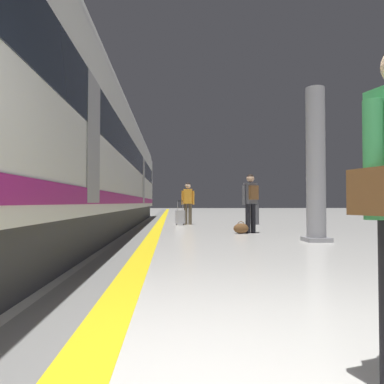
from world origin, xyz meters
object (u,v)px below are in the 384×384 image
(duffel_bag_near, at_px, (241,228))
(suitcase_mid, at_px, (180,217))
(passenger_near, at_px, (251,198))
(platform_pillar, at_px, (316,167))
(waste_bin, at_px, (254,213))
(high_speed_train, at_px, (77,147))
(passenger_mid, at_px, (188,200))

(duffel_bag_near, xyz_separation_m, suitcase_mid, (-1.66, 4.26, 0.17))
(duffel_bag_near, bearing_deg, passenger_near, 24.55)
(platform_pillar, bearing_deg, duffel_bag_near, 120.46)
(duffel_bag_near, distance_m, waste_bin, 4.73)
(high_speed_train, bearing_deg, duffel_bag_near, -0.41)
(suitcase_mid, height_order, platform_pillar, platform_pillar)
(passenger_near, xyz_separation_m, waste_bin, (1.07, 4.36, -0.58))
(high_speed_train, bearing_deg, passenger_mid, 53.22)
(passenger_mid, height_order, waste_bin, passenger_mid)
(duffel_bag_near, xyz_separation_m, waste_bin, (1.40, 4.50, 0.30))
(passenger_mid, xyz_separation_m, waste_bin, (2.74, -0.06, -0.55))
(passenger_near, height_order, platform_pillar, platform_pillar)
(high_speed_train, height_order, duffel_bag_near, high_speed_train)
(high_speed_train, bearing_deg, platform_pillar, -20.76)
(waste_bin, bearing_deg, high_speed_train, -143.91)
(suitcase_mid, xyz_separation_m, waste_bin, (3.06, 0.24, 0.13))
(high_speed_train, height_order, suitcase_mid, high_speed_train)
(high_speed_train, relative_size, suitcase_mid, 31.33)
(platform_pillar, bearing_deg, suitcase_mid, 114.65)
(passenger_mid, bearing_deg, high_speed_train, -126.78)
(platform_pillar, relative_size, waste_bin, 3.96)
(passenger_near, bearing_deg, waste_bin, 76.15)
(passenger_mid, distance_m, platform_pillar, 7.38)
(passenger_near, relative_size, suitcase_mid, 1.78)
(duffel_bag_near, xyz_separation_m, passenger_mid, (-1.34, 4.57, 0.86))
(high_speed_train, distance_m, duffel_bag_near, 5.28)
(duffel_bag_near, xyz_separation_m, platform_pillar, (1.33, -2.27, 1.57))
(passenger_near, height_order, duffel_bag_near, passenger_near)
(passenger_near, relative_size, duffel_bag_near, 3.99)
(high_speed_train, relative_size, platform_pillar, 8.57)
(passenger_mid, height_order, platform_pillar, platform_pillar)
(passenger_near, xyz_separation_m, passenger_mid, (-1.67, 4.42, -0.03))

